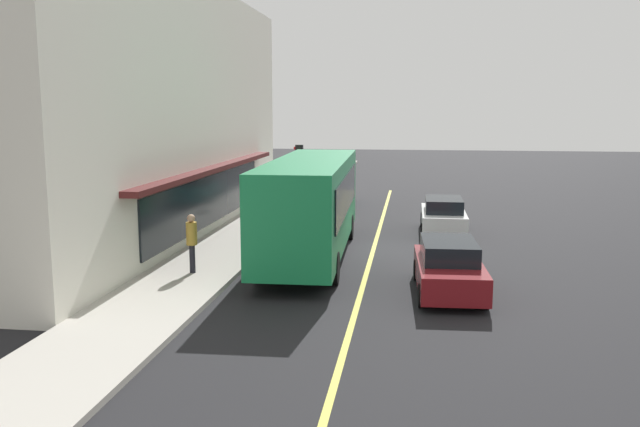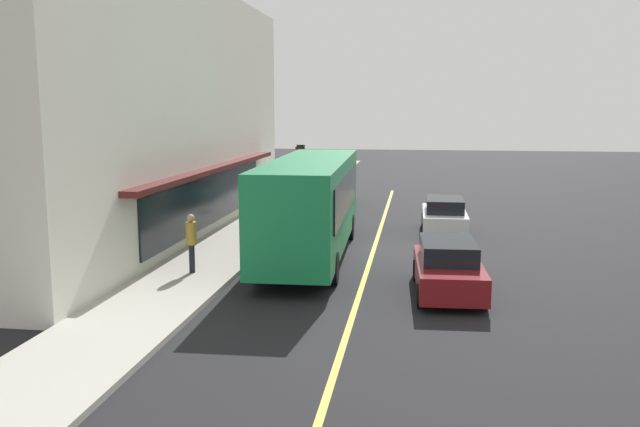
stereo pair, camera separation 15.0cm
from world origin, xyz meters
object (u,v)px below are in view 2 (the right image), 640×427
(car_white, at_px, (444,216))
(pedestrian_mid_block, at_px, (191,237))
(car_maroon, at_px, (448,268))
(car_teal, at_px, (334,191))
(traffic_light, at_px, (301,160))
(bus, at_px, (311,202))

(car_white, bearing_deg, pedestrian_mid_block, 136.82)
(car_maroon, height_order, car_teal, same)
(car_maroon, bearing_deg, traffic_light, 24.27)
(bus, height_order, car_maroon, bus)
(car_maroon, distance_m, pedestrian_mid_block, 7.92)
(traffic_light, distance_m, car_teal, 2.78)
(traffic_light, relative_size, car_teal, 0.74)
(bus, relative_size, car_maroon, 2.56)
(car_white, distance_m, pedestrian_mid_block, 11.86)
(pedestrian_mid_block, bearing_deg, car_white, -43.18)
(car_white, height_order, pedestrian_mid_block, pedestrian_mid_block)
(bus, relative_size, traffic_light, 3.50)
(bus, relative_size, pedestrian_mid_block, 6.02)
(pedestrian_mid_block, bearing_deg, traffic_light, -3.29)
(car_teal, distance_m, pedestrian_mid_block, 16.50)
(traffic_light, xyz_separation_m, car_teal, (1.44, -1.57, -1.79))
(traffic_light, bearing_deg, car_teal, -47.41)
(car_maroon, bearing_deg, car_white, -1.43)
(bus, bearing_deg, car_teal, 3.69)
(bus, distance_m, car_white, 7.32)
(traffic_light, bearing_deg, pedestrian_mid_block, 176.71)
(car_white, height_order, car_maroon, same)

